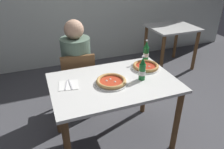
# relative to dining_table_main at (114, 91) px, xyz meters

# --- Properties ---
(ground_plane) EXTENTS (8.00, 8.00, 0.00)m
(ground_plane) POSITION_rel_dining_table_main_xyz_m (0.00, 0.00, -0.64)
(ground_plane) COLOR #4C4C51
(dining_table_main) EXTENTS (1.20, 0.80, 0.75)m
(dining_table_main) POSITION_rel_dining_table_main_xyz_m (0.00, 0.00, 0.00)
(dining_table_main) COLOR silver
(dining_table_main) RESTS_ON ground_plane
(chair_behind_table) EXTENTS (0.43, 0.43, 0.85)m
(chair_behind_table) POSITION_rel_dining_table_main_xyz_m (-0.23, 0.61, -0.15)
(chair_behind_table) COLOR brown
(chair_behind_table) RESTS_ON ground_plane
(diner_seated) EXTENTS (0.34, 0.34, 1.21)m
(diner_seated) POSITION_rel_dining_table_main_xyz_m (-0.22, 0.66, -0.05)
(diner_seated) COLOR #2D3342
(diner_seated) RESTS_ON ground_plane
(dining_table_background) EXTENTS (0.80, 0.70, 0.75)m
(dining_table_background) POSITION_rel_dining_table_main_xyz_m (1.64, 1.42, -0.04)
(dining_table_background) COLOR silver
(dining_table_background) RESTS_ON ground_plane
(pizza_margherita_near) EXTENTS (0.31, 0.31, 0.04)m
(pizza_margherita_near) POSITION_rel_dining_table_main_xyz_m (-0.04, -0.03, 0.14)
(pizza_margherita_near) COLOR white
(pizza_margherita_near) RESTS_ON dining_table_main
(pizza_marinara_far) EXTENTS (0.30, 0.30, 0.04)m
(pizza_marinara_far) POSITION_rel_dining_table_main_xyz_m (0.42, 0.15, 0.14)
(pizza_marinara_far) COLOR white
(pizza_marinara_far) RESTS_ON dining_table_main
(beer_bottle_left) EXTENTS (0.07, 0.07, 0.25)m
(beer_bottle_left) POSITION_rel_dining_table_main_xyz_m (0.27, -0.06, 0.22)
(beer_bottle_left) COLOR #196B2D
(beer_bottle_left) RESTS_ON dining_table_main
(beer_bottle_center) EXTENTS (0.07, 0.07, 0.25)m
(beer_bottle_center) POSITION_rel_dining_table_main_xyz_m (0.52, 0.32, 0.22)
(beer_bottle_center) COLOR #196B2D
(beer_bottle_center) RESTS_ON dining_table_main
(napkin_with_cutlery) EXTENTS (0.21, 0.21, 0.01)m
(napkin_with_cutlery) POSITION_rel_dining_table_main_xyz_m (-0.42, 0.08, 0.12)
(napkin_with_cutlery) COLOR white
(napkin_with_cutlery) RESTS_ON dining_table_main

